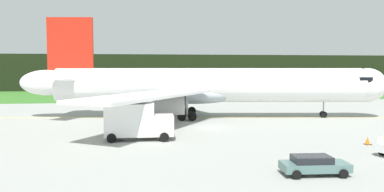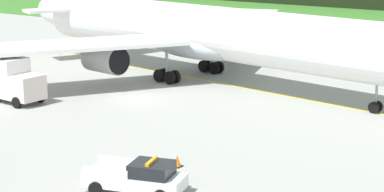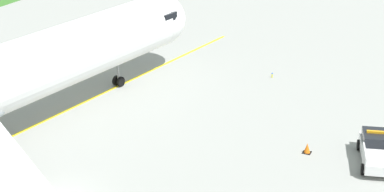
{
  "view_description": "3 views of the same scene",
  "coord_description": "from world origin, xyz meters",
  "px_view_note": "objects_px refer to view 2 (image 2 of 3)",
  "views": [
    {
      "loc": [
        -8.37,
        -44.16,
        7.09
      ],
      "look_at": [
        -0.58,
        9.78,
        3.07
      ],
      "focal_mm": 35.82,
      "sensor_mm": 36.0,
      "label": 1
    },
    {
      "loc": [
        35.16,
        -42.58,
        13.42
      ],
      "look_at": [
        8.06,
        -3.5,
        2.03
      ],
      "focal_mm": 63.36,
      "sensor_mm": 36.0,
      "label": 2
    },
    {
      "loc": [
        -27.53,
        -22.38,
        21.03
      ],
      "look_at": [
        9.31,
        -4.49,
        4.27
      ],
      "focal_mm": 60.91,
      "sensor_mm": 36.0,
      "label": 3
    }
  ],
  "objects_px": {
    "ops_pickup_truck": "(139,177)",
    "apron_cone": "(177,161)",
    "airliner": "(208,33)",
    "catering_truck": "(6,78)"
  },
  "relations": [
    {
      "from": "airliner",
      "to": "catering_truck",
      "type": "height_order",
      "value": "airliner"
    },
    {
      "from": "airliner",
      "to": "catering_truck",
      "type": "relative_size",
      "value": 7.72
    },
    {
      "from": "airliner",
      "to": "apron_cone",
      "type": "height_order",
      "value": "airliner"
    },
    {
      "from": "airliner",
      "to": "catering_truck",
      "type": "xyz_separation_m",
      "value": [
        -9.37,
        -15.87,
        -2.61
      ]
    },
    {
      "from": "apron_cone",
      "to": "ops_pickup_truck",
      "type": "bearing_deg",
      "value": -79.89
    },
    {
      "from": "ops_pickup_truck",
      "to": "apron_cone",
      "type": "height_order",
      "value": "ops_pickup_truck"
    },
    {
      "from": "airliner",
      "to": "ops_pickup_truck",
      "type": "distance_m",
      "value": 28.87
    },
    {
      "from": "catering_truck",
      "to": "apron_cone",
      "type": "distance_m",
      "value": 21.86
    },
    {
      "from": "airliner",
      "to": "ops_pickup_truck",
      "type": "xyz_separation_m",
      "value": [
        12.61,
        -25.72,
        -3.6
      ]
    },
    {
      "from": "airliner",
      "to": "apron_cone",
      "type": "bearing_deg",
      "value": -60.83
    }
  ]
}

